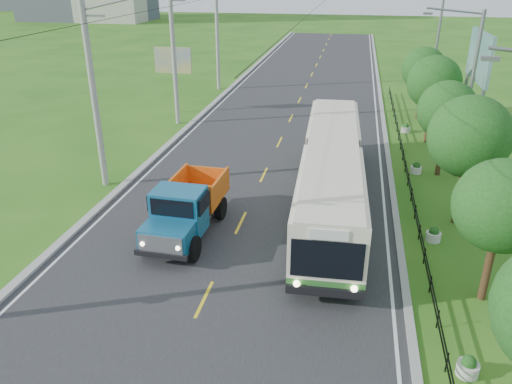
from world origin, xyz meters
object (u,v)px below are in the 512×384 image
(planter_near, at_px, (433,235))
(bus, at_px, (331,170))
(tree_back, at_px, (424,71))
(dump_truck, at_px, (186,205))
(pole_mid, at_px, (174,55))
(streetlight_far, at_px, (434,51))
(planter_far, at_px, (406,128))
(tree_second, at_px, (501,209))
(tree_fourth, at_px, (447,113))
(pole_far, at_px, (218,35))
(tree_third, at_px, (470,140))
(pole_near, at_px, (94,93))
(planter_mid, at_px, (416,168))
(billboard_right, at_px, (478,64))
(streetlight_mid, at_px, (467,91))
(tree_fifth, at_px, (434,85))
(billboard_left, at_px, (173,65))
(planter_front, at_px, (468,367))

(planter_near, relative_size, bus, 0.04)
(tree_back, height_order, planter_near, tree_back)
(tree_back, relative_size, dump_truck, 0.91)
(planter_near, distance_m, dump_truck, 10.86)
(pole_mid, height_order, tree_back, pole_mid)
(streetlight_far, bearing_deg, planter_far, -108.80)
(tree_second, height_order, tree_fourth, tree_fourth)
(pole_far, xyz_separation_m, tree_fourth, (18.12, -18.86, -1.51))
(tree_third, distance_m, tree_back, 18.00)
(pole_near, height_order, planter_mid, pole_near)
(pole_far, relative_size, billboard_right, 1.37)
(planter_far, bearing_deg, tree_fourth, -80.92)
(streetlight_mid, distance_m, dump_truck, 16.24)
(pole_mid, bearing_deg, streetlight_far, 20.32)
(bus, bearing_deg, tree_back, 69.04)
(streetlight_far, bearing_deg, tree_back, -112.92)
(pole_near, height_order, pole_mid, same)
(pole_mid, bearing_deg, tree_fifth, -2.71)
(tree_fifth, distance_m, dump_truck, 19.80)
(dump_truck, bearing_deg, tree_second, -9.52)
(tree_fourth, bearing_deg, tree_second, -90.00)
(pole_near, height_order, streetlight_mid, pole_near)
(planter_far, bearing_deg, billboard_left, 173.69)
(tree_fourth, bearing_deg, tree_back, 90.00)
(tree_fourth, relative_size, dump_truck, 0.90)
(tree_second, height_order, planter_front, tree_second)
(tree_second, bearing_deg, dump_truck, 168.59)
(tree_back, height_order, bus, tree_back)
(tree_second, xyz_separation_m, planter_mid, (-1.26, 11.86, -3.23))
(streetlight_mid, distance_m, planter_front, 16.78)
(planter_far, distance_m, dump_truck, 20.50)
(pole_mid, relative_size, planter_mid, 14.93)
(tree_fifth, relative_size, planter_near, 8.66)
(tree_fourth, distance_m, tree_fifth, 6.01)
(dump_truck, bearing_deg, planter_front, -29.59)
(tree_fifth, bearing_deg, streetlight_mid, -82.71)
(tree_third, distance_m, planter_near, 4.46)
(planter_front, height_order, planter_near, same)
(pole_mid, height_order, billboard_right, pole_mid)
(tree_fourth, bearing_deg, pole_far, 133.85)
(dump_truck, bearing_deg, streetlight_far, 63.36)
(pole_mid, bearing_deg, tree_back, 15.84)
(planter_far, height_order, billboard_left, billboard_left)
(pole_near, xyz_separation_m, billboard_right, (20.56, 11.00, 0.25))
(pole_mid, height_order, billboard_left, pole_mid)
(tree_fifth, height_order, dump_truck, tree_fifth)
(billboard_right, relative_size, bus, 0.43)
(streetlight_far, bearing_deg, tree_fifth, -95.71)
(pole_near, xyz_separation_m, planter_near, (16.86, -3.00, -4.81))
(planter_front, bearing_deg, planter_near, 90.00)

